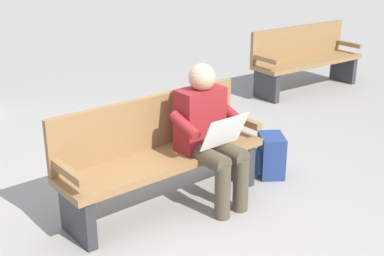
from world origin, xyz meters
name	(u,v)px	position (x,y,z in m)	size (l,w,h in m)	color
ground_plane	(165,205)	(0.00, 0.00, 0.00)	(40.00, 40.00, 0.00)	gray
bench_near	(159,152)	(0.00, -0.07, 0.46)	(1.81, 0.52, 0.90)	olive
person_seated	(209,132)	(-0.34, 0.15, 0.63)	(0.58, 0.58, 1.18)	maroon
backpack	(270,156)	(-1.12, 0.12, 0.19)	(0.36, 0.38, 0.39)	navy
bench_far	(305,58)	(-3.58, -1.61, 0.46)	(1.82, 0.54, 0.90)	olive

